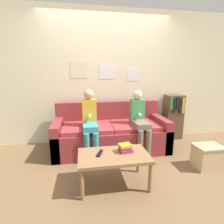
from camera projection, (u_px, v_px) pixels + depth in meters
The scene contains 10 objects.
ground_plane at pixel (116, 163), 2.76m from camera, with size 10.00×10.00×0.00m, color brown.
wall_back at pixel (107, 78), 3.51m from camera, with size 8.00×0.06×2.60m.
couch at pixel (111, 134), 3.23m from camera, with size 2.01×0.86×0.84m.
coffee_table at pixel (114, 158), 2.15m from camera, with size 0.87×0.52×0.41m.
person_left at pixel (90, 120), 2.90m from camera, with size 0.24×0.58×1.12m.
person_right at pixel (139, 118), 3.04m from camera, with size 0.24×0.58×1.09m.
tv_remote at pixel (100, 153), 2.15m from camera, with size 0.10×0.17×0.02m.
book_stack at pixel (125, 148), 2.21m from camera, with size 0.18×0.16×0.10m.
bookshelf at pixel (173, 117), 3.74m from camera, with size 0.37×0.29×0.94m.
storage_box at pixel (208, 157), 2.59m from camera, with size 0.40×0.31×0.35m.
Camera 1 is at (-0.49, -2.48, 1.38)m, focal length 28.00 mm.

